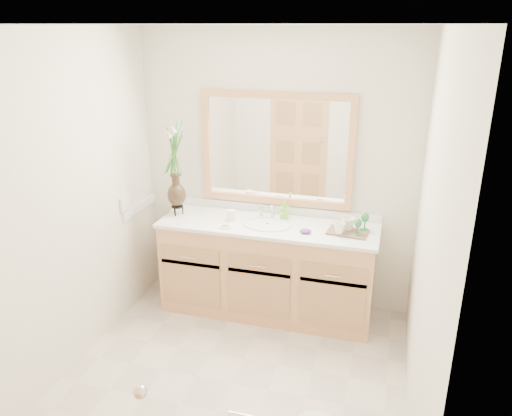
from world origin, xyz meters
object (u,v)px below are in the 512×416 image
(flower_vase, at_px, (174,157))
(tray, at_px, (348,232))
(tumbler, at_px, (231,215))
(soap_bottle, at_px, (285,211))

(flower_vase, xyz_separation_m, tray, (1.49, -0.01, -0.51))
(tumbler, relative_size, tray, 0.30)
(flower_vase, distance_m, tray, 1.57)
(tray, bearing_deg, flower_vase, -173.99)
(flower_vase, xyz_separation_m, tumbler, (0.50, -0.01, -0.47))
(tumbler, xyz_separation_m, tray, (0.98, -0.01, -0.04))
(flower_vase, bearing_deg, tray, -0.46)
(flower_vase, bearing_deg, soap_bottle, 9.58)
(tumbler, xyz_separation_m, soap_bottle, (0.43, 0.16, 0.02))
(soap_bottle, bearing_deg, tumbler, -168.75)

